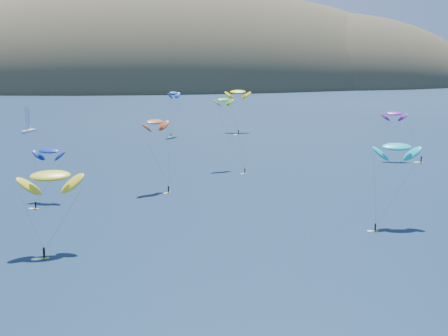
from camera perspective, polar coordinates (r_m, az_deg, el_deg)
island at (r=630.80m, az=-3.82°, el=6.81°), size 730.00×300.00×210.00m
sailboat at (r=287.64m, az=-17.44°, el=3.36°), size 10.30×9.81×12.32m
kitesurfer_2 at (r=120.07m, az=-15.59°, el=-0.69°), size 12.07×9.92×17.18m
kitesurfer_3 at (r=194.03m, az=-0.05°, el=6.26°), size 8.66×14.61×22.90m
kitesurfer_4 at (r=263.04m, az=-4.62°, el=6.86°), size 7.71×8.78×20.14m
kitesurfer_5 at (r=138.00m, az=15.52°, el=1.88°), size 12.68×9.81×19.19m
kitesurfer_6 at (r=215.23m, az=15.30°, el=4.82°), size 12.02×11.22×17.65m
kitesurfer_9 at (r=165.07m, az=-6.33°, el=4.21°), size 8.84×9.87×20.20m
kitesurfer_10 at (r=159.23m, az=-15.71°, el=1.53°), size 8.80×12.76×14.48m
kitesurfer_11 at (r=275.88m, az=1.28°, el=6.98°), size 11.40×14.81×20.37m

